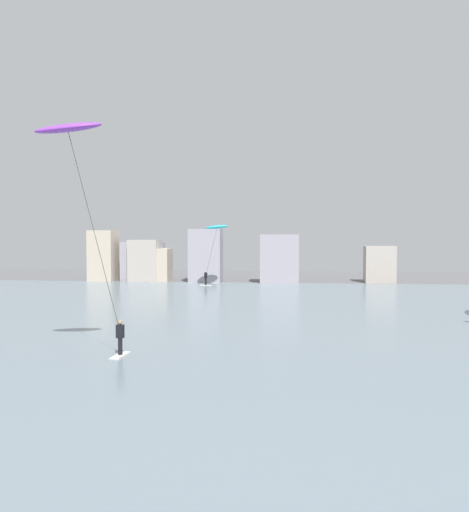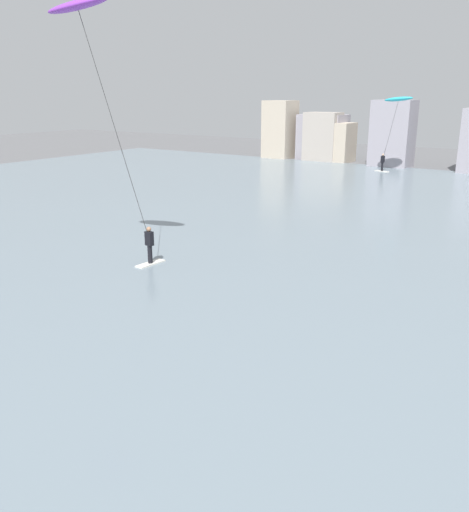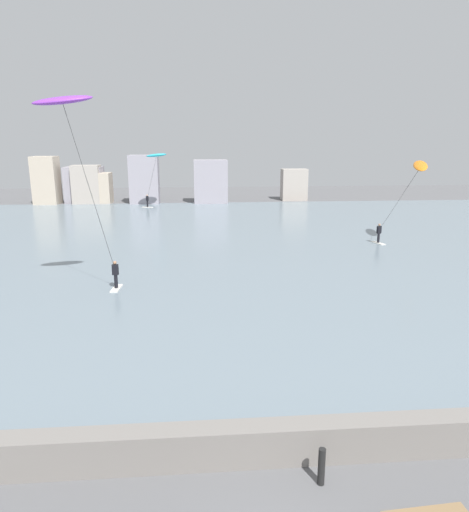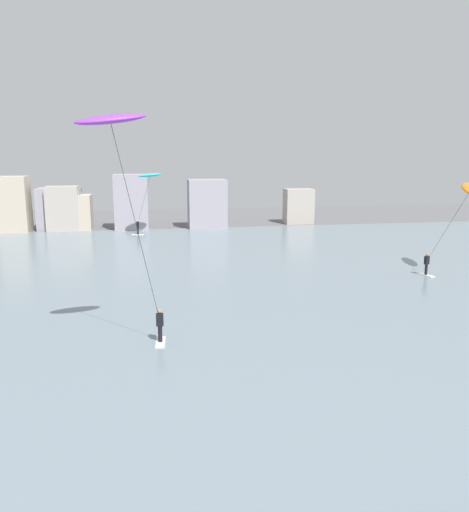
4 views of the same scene
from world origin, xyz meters
TOP-DOWN VIEW (x-y plane):
  - water_bay at (0.00, 31.12)m, footprint 84.00×52.00m
  - far_shore_buildings at (-9.58, 58.14)m, footprint 37.31×5.12m
  - kitesurfer_purple at (-7.26, 18.27)m, footprint 3.53×2.78m
  - kitesurfer_cyan at (-5.99, 51.71)m, footprint 3.45×2.35m

SIDE VIEW (x-z plane):
  - water_bay at x=0.00m, z-range 0.00..0.10m
  - far_shore_buildings at x=-9.58m, z-range -0.52..5.98m
  - kitesurfer_cyan at x=-5.99m, z-range 2.31..9.17m
  - kitesurfer_purple at x=-7.26m, z-range 3.88..14.48m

